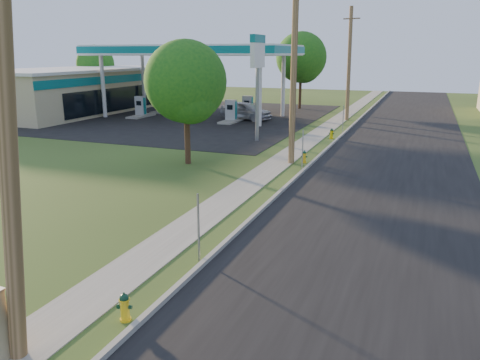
{
  "coord_description": "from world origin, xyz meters",
  "views": [
    {
      "loc": [
        5.83,
        -6.77,
        5.72
      ],
      "look_at": [
        0.0,
        8.0,
        1.4
      ],
      "focal_mm": 35.0,
      "sensor_mm": 36.0,
      "label": 1
    }
  ],
  "objects_px": {
    "utility_pole_near": "(6,111)",
    "fuel_pump_sw": "(163,105)",
    "tree_lot": "(302,59)",
    "hydrant_near": "(125,307)",
    "utility_pole_mid": "(294,69)",
    "tree_back": "(96,65)",
    "utility_pole_far": "(349,64)",
    "car_silver": "(246,111)",
    "fuel_pump_se": "(248,109)",
    "fuel_pump_nw": "(141,109)",
    "fuel_pump_ne": "(231,114)",
    "tree_verge": "(187,85)",
    "price_pylon": "(258,58)",
    "hydrant_far": "(332,134)",
    "hydrant_mid": "(304,157)"
  },
  "relations": [
    {
      "from": "utility_pole_far",
      "to": "hydrant_near",
      "type": "height_order",
      "value": "utility_pole_far"
    },
    {
      "from": "utility_pole_mid",
      "to": "fuel_pump_sw",
      "type": "xyz_separation_m",
      "value": [
        -17.9,
        17.0,
        -4.23
      ]
    },
    {
      "from": "fuel_pump_nw",
      "to": "utility_pole_near",
      "type": "bearing_deg",
      "value": -60.0
    },
    {
      "from": "fuel_pump_nw",
      "to": "tree_lot",
      "type": "relative_size",
      "value": 0.41
    },
    {
      "from": "utility_pole_far",
      "to": "fuel_pump_sw",
      "type": "bearing_deg",
      "value": -176.8
    },
    {
      "from": "utility_pole_near",
      "to": "hydrant_far",
      "type": "bearing_deg",
      "value": 88.69
    },
    {
      "from": "tree_lot",
      "to": "hydrant_near",
      "type": "bearing_deg",
      "value": -80.87
    },
    {
      "from": "fuel_pump_ne",
      "to": "hydrant_far",
      "type": "distance_m",
      "value": 10.65
    },
    {
      "from": "utility_pole_mid",
      "to": "fuel_pump_nw",
      "type": "relative_size",
      "value": 3.06
    },
    {
      "from": "price_pylon",
      "to": "tree_verge",
      "type": "xyz_separation_m",
      "value": [
        -1.12,
        -7.66,
        -1.3
      ]
    },
    {
      "from": "utility_pole_far",
      "to": "fuel_pump_se",
      "type": "distance_m",
      "value": 9.84
    },
    {
      "from": "utility_pole_mid",
      "to": "utility_pole_far",
      "type": "distance_m",
      "value": 18.0
    },
    {
      "from": "utility_pole_mid",
      "to": "fuel_pump_ne",
      "type": "bearing_deg",
      "value": 124.4
    },
    {
      "from": "hydrant_mid",
      "to": "car_silver",
      "type": "xyz_separation_m",
      "value": [
        -8.94,
        14.62,
        0.48
      ]
    },
    {
      "from": "utility_pole_mid",
      "to": "fuel_pump_ne",
      "type": "relative_size",
      "value": 3.06
    },
    {
      "from": "utility_pole_far",
      "to": "tree_back",
      "type": "distance_m",
      "value": 30.93
    },
    {
      "from": "tree_verge",
      "to": "utility_pole_far",
      "type": "bearing_deg",
      "value": 76.01
    },
    {
      "from": "utility_pole_near",
      "to": "tree_verge",
      "type": "height_order",
      "value": "utility_pole_near"
    },
    {
      "from": "utility_pole_far",
      "to": "fuel_pump_nw",
      "type": "bearing_deg",
      "value": -164.39
    },
    {
      "from": "fuel_pump_nw",
      "to": "price_pylon",
      "type": "xyz_separation_m",
      "value": [
        14.0,
        -7.5,
        4.71
      ]
    },
    {
      "from": "fuel_pump_nw",
      "to": "tree_verge",
      "type": "height_order",
      "value": "tree_verge"
    },
    {
      "from": "fuel_pump_se",
      "to": "hydrant_near",
      "type": "bearing_deg",
      "value": -73.86
    },
    {
      "from": "price_pylon",
      "to": "hydrant_far",
      "type": "relative_size",
      "value": 9.44
    },
    {
      "from": "car_silver",
      "to": "fuel_pump_se",
      "type": "bearing_deg",
      "value": 31.3
    },
    {
      "from": "utility_pole_mid",
      "to": "tree_verge",
      "type": "bearing_deg",
      "value": -156.75
    },
    {
      "from": "fuel_pump_ne",
      "to": "fuel_pump_sw",
      "type": "distance_m",
      "value": 9.85
    },
    {
      "from": "tree_lot",
      "to": "car_silver",
      "type": "relative_size",
      "value": 1.66
    },
    {
      "from": "utility_pole_mid",
      "to": "tree_back",
      "type": "bearing_deg",
      "value": 142.86
    },
    {
      "from": "utility_pole_near",
      "to": "car_silver",
      "type": "xyz_separation_m",
      "value": [
        -8.31,
        32.95,
        -4.0
      ]
    },
    {
      "from": "price_pylon",
      "to": "hydrant_mid",
      "type": "bearing_deg",
      "value": -48.76
    },
    {
      "from": "utility_pole_far",
      "to": "hydrant_far",
      "type": "relative_size",
      "value": 13.1
    },
    {
      "from": "hydrant_near",
      "to": "car_silver",
      "type": "distance_m",
      "value": 32.4
    },
    {
      "from": "utility_pole_mid",
      "to": "price_pylon",
      "type": "relative_size",
      "value": 1.43
    },
    {
      "from": "utility_pole_near",
      "to": "fuel_pump_sw",
      "type": "xyz_separation_m",
      "value": [
        -17.9,
        35.0,
        -4.08
      ]
    },
    {
      "from": "price_pylon",
      "to": "tree_back",
      "type": "relative_size",
      "value": 1.02
    },
    {
      "from": "tree_lot",
      "to": "hydrant_far",
      "type": "distance_m",
      "value": 18.57
    },
    {
      "from": "utility_pole_near",
      "to": "hydrant_mid",
      "type": "xyz_separation_m",
      "value": [
        0.63,
        18.33,
        -4.47
      ]
    },
    {
      "from": "utility_pole_mid",
      "to": "tree_lot",
      "type": "bearing_deg",
      "value": 103.32
    },
    {
      "from": "price_pylon",
      "to": "hydrant_near",
      "type": "height_order",
      "value": "price_pylon"
    },
    {
      "from": "tree_lot",
      "to": "hydrant_near",
      "type": "relative_size",
      "value": 11.66
    },
    {
      "from": "fuel_pump_nw",
      "to": "hydrant_far",
      "type": "relative_size",
      "value": 4.41
    },
    {
      "from": "fuel_pump_nw",
      "to": "fuel_pump_se",
      "type": "height_order",
      "value": "same"
    },
    {
      "from": "fuel_pump_sw",
      "to": "fuel_pump_ne",
      "type": "bearing_deg",
      "value": -23.96
    },
    {
      "from": "utility_pole_near",
      "to": "utility_pole_far",
      "type": "distance_m",
      "value": 36.0
    },
    {
      "from": "fuel_pump_nw",
      "to": "car_silver",
      "type": "relative_size",
      "value": 0.67
    },
    {
      "from": "car_silver",
      "to": "utility_pole_near",
      "type": "bearing_deg",
      "value": -150.65
    },
    {
      "from": "price_pylon",
      "to": "utility_pole_near",
      "type": "bearing_deg",
      "value": -80.58
    },
    {
      "from": "fuel_pump_sw",
      "to": "tree_back",
      "type": "distance_m",
      "value": 14.46
    },
    {
      "from": "hydrant_near",
      "to": "utility_pole_far",
      "type": "bearing_deg",
      "value": 91.18
    },
    {
      "from": "utility_pole_far",
      "to": "car_silver",
      "type": "xyz_separation_m",
      "value": [
        -8.31,
        -3.05,
        -4.0
      ]
    }
  ]
}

